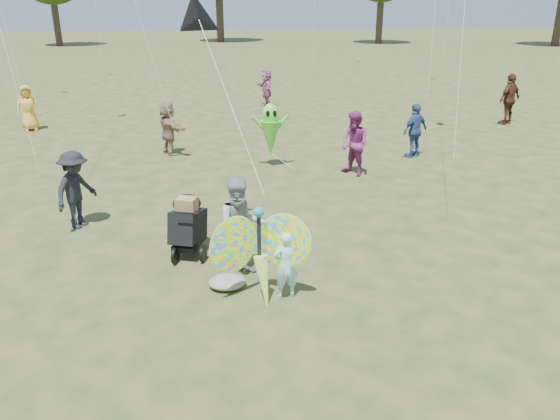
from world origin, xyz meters
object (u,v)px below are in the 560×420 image
at_px(crowd_c, 415,131).
at_px(crowd_j, 267,88).
at_px(crowd_g, 28,108).
at_px(crowd_b, 76,190).
at_px(jogging_stroller, 188,222).
at_px(crowd_e, 355,144).
at_px(child_girl, 285,265).
at_px(adult_man, 241,227).
at_px(crowd_h, 509,99).
at_px(butterfly_kite, 261,255).
at_px(crowd_d, 168,128).
at_px(alien_kite, 270,132).

height_order(crowd_c, crowd_j, crowd_j).
bearing_deg(crowd_c, crowd_g, -52.06).
bearing_deg(crowd_b, jogging_stroller, -94.18).
xyz_separation_m(crowd_j, jogging_stroller, (-3.37, -14.09, -0.17)).
bearing_deg(crowd_e, child_girl, -56.88).
height_order(child_girl, adult_man, adult_man).
xyz_separation_m(child_girl, crowd_j, (1.92, 15.90, 0.24)).
xyz_separation_m(adult_man, crowd_e, (3.41, 5.04, -0.01)).
bearing_deg(jogging_stroller, crowd_h, 59.29).
xyz_separation_m(crowd_g, butterfly_kite, (6.49, -12.78, -0.03)).
relative_size(crowd_d, crowd_j, 1.00).
bearing_deg(crowd_e, crowd_b, -100.24).
xyz_separation_m(crowd_h, alien_kite, (-9.35, -4.05, 0.06)).
bearing_deg(crowd_j, jogging_stroller, -22.43).
bearing_deg(crowd_b, crowd_c, -33.55).
bearing_deg(crowd_d, butterfly_kite, 165.03).
bearing_deg(crowd_e, butterfly_kite, -59.68).
xyz_separation_m(crowd_c, crowd_d, (-7.00, 1.46, 0.00)).
xyz_separation_m(child_girl, jogging_stroller, (-1.45, 1.81, 0.07)).
xyz_separation_m(crowd_c, crowd_g, (-11.89, 5.45, 0.00)).
bearing_deg(crowd_c, butterfly_kite, 26.15).
bearing_deg(jogging_stroller, crowd_d, 115.12).
xyz_separation_m(crowd_d, alien_kite, (2.76, -1.79, 0.19)).
relative_size(crowd_b, crowd_g, 1.00).
height_order(crowd_e, butterfly_kite, crowd_e).
bearing_deg(crowd_b, crowd_g, 51.42).
relative_size(crowd_c, butterfly_kite, 0.90).
relative_size(crowd_j, alien_kite, 0.90).
height_order(crowd_g, crowd_h, crowd_h).
distance_m(child_girl, adult_man, 1.09).
bearing_deg(alien_kite, crowd_e, -27.60).
bearing_deg(crowd_g, crowd_e, -49.95).
relative_size(crowd_e, crowd_j, 1.05).
xyz_separation_m(child_girl, butterfly_kite, (-0.38, -0.03, 0.21)).
xyz_separation_m(adult_man, crowd_j, (2.50, 15.04, -0.06)).
relative_size(jogging_stroller, alien_kite, 0.65).
distance_m(crowd_c, crowd_g, 13.08).
bearing_deg(jogging_stroller, alien_kite, 87.39).
bearing_deg(crowd_d, crowd_b, 137.59).
height_order(crowd_d, crowd_h, crowd_h).
distance_m(crowd_c, butterfly_kite, 9.10).
bearing_deg(adult_man, child_girl, -66.18).
relative_size(adult_man, crowd_j, 1.07).
bearing_deg(jogging_stroller, crowd_e, 64.63).
distance_m(adult_man, butterfly_kite, 0.92).
bearing_deg(alien_kite, butterfly_kite, -99.43).
bearing_deg(alien_kite, crowd_b, -141.13).
relative_size(jogging_stroller, butterfly_kite, 0.65).
distance_m(crowd_e, crowd_h, 8.93).
bearing_deg(crowd_d, jogging_stroller, 159.03).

